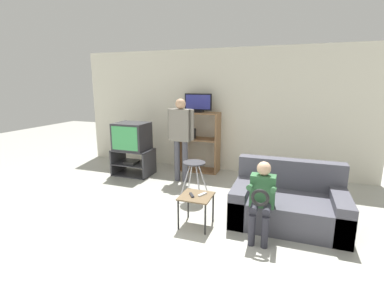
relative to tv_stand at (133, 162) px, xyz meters
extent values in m
plane|color=#ADADA3|center=(1.53, -2.60, -0.27)|extent=(18.00, 18.00, 0.00)
cube|color=silver|center=(1.53, 0.98, 1.03)|extent=(6.40, 0.06, 2.60)
cube|color=#38383D|center=(0.00, 0.01, -0.26)|extent=(0.79, 0.55, 0.02)
cube|color=#38383D|center=(0.00, 0.01, -0.02)|extent=(0.76, 0.55, 0.02)
cube|color=#38383D|center=(0.00, 0.01, 0.26)|extent=(0.79, 0.55, 0.02)
cube|color=#38383D|center=(-0.38, 0.01, 0.00)|extent=(0.03, 0.55, 0.54)
cube|color=#38383D|center=(0.38, 0.01, 0.00)|extent=(0.03, 0.55, 0.54)
cube|color=black|center=(0.00, -0.06, 0.01)|extent=(0.24, 0.28, 0.05)
cube|color=#2D2D33|center=(-0.02, 0.02, 0.55)|extent=(0.66, 0.55, 0.56)
cube|color=#3FA559|center=(-0.02, -0.26, 0.55)|extent=(0.58, 0.01, 0.48)
cube|color=#8E6642|center=(0.81, 0.71, 0.38)|extent=(0.03, 0.40, 1.29)
cube|color=#8E6642|center=(1.63, 0.71, 0.38)|extent=(0.03, 0.40, 1.29)
cube|color=#8E6642|center=(1.22, 0.71, -0.25)|extent=(0.79, 0.40, 0.03)
cube|color=#8E6642|center=(1.22, 0.71, 0.44)|extent=(0.79, 0.40, 0.03)
cube|color=#8E6642|center=(1.22, 0.71, 1.01)|extent=(0.79, 0.40, 0.03)
cube|color=black|center=(1.07, 0.65, 0.57)|extent=(0.18, 0.04, 0.22)
cube|color=black|center=(1.19, 0.70, 1.04)|extent=(0.21, 0.20, 0.04)
cube|color=black|center=(1.19, 0.70, 1.24)|extent=(0.59, 0.04, 0.35)
cube|color=#333899|center=(1.19, 0.68, 1.24)|extent=(0.54, 0.01, 0.30)
cylinder|color=#B7B7BC|center=(1.52, -0.94, 0.05)|extent=(0.17, 0.19, 0.63)
cylinder|color=#B7B7BC|center=(1.76, -0.94, 0.05)|extent=(0.17, 0.19, 0.63)
cylinder|color=#B7B7BC|center=(1.52, -0.68, 0.05)|extent=(0.17, 0.19, 0.63)
cylinder|color=#B7B7BC|center=(1.76, -0.68, 0.05)|extent=(0.17, 0.19, 0.63)
cylinder|color=#333338|center=(1.64, -0.81, 0.37)|extent=(0.37, 0.37, 0.02)
cube|color=brown|center=(1.95, -1.61, 0.16)|extent=(0.42, 0.42, 0.02)
cylinder|color=black|center=(1.77, -1.80, -0.06)|extent=(0.02, 0.02, 0.41)
cylinder|color=black|center=(2.13, -1.80, -0.06)|extent=(0.02, 0.02, 0.41)
cylinder|color=black|center=(1.77, -1.43, -0.06)|extent=(0.02, 0.02, 0.41)
cylinder|color=black|center=(2.13, -1.43, -0.06)|extent=(0.02, 0.02, 0.41)
cube|color=#232328|center=(1.90, -1.64, 0.17)|extent=(0.11, 0.14, 0.02)
cube|color=silver|center=(2.02, -1.57, 0.17)|extent=(0.09, 0.15, 0.02)
cube|color=#4C4C56|center=(3.10, -1.12, -0.07)|extent=(1.47, 0.95, 0.38)
cube|color=#4C4C56|center=(3.10, -0.74, 0.33)|extent=(1.47, 0.20, 0.42)
cube|color=#4C4C56|center=(2.48, -1.12, -0.01)|extent=(0.22, 0.95, 0.50)
cube|color=#4C4C56|center=(3.73, -1.12, -0.01)|extent=(0.22, 0.95, 0.50)
cylinder|color=#4C4C56|center=(1.02, -0.04, 0.14)|extent=(0.11, 0.11, 0.81)
cylinder|color=#4C4C56|center=(1.18, -0.04, 0.14)|extent=(0.11, 0.11, 0.81)
cube|color=gray|center=(1.10, -0.04, 0.84)|extent=(0.38, 0.20, 0.61)
cylinder|color=gray|center=(0.87, -0.04, 0.86)|extent=(0.08, 0.08, 0.58)
cylinder|color=gray|center=(1.33, -0.04, 0.86)|extent=(0.08, 0.08, 0.58)
sphere|color=tan|center=(1.10, -0.04, 1.24)|extent=(0.20, 0.20, 0.20)
cylinder|color=#2D2D38|center=(2.72, -1.83, -0.07)|extent=(0.08, 0.08, 0.38)
cylinder|color=#2D2D38|center=(2.87, -1.83, -0.07)|extent=(0.08, 0.08, 0.38)
cylinder|color=#2D2D38|center=(2.72, -1.68, 0.16)|extent=(0.09, 0.30, 0.09)
cylinder|color=#2D2D38|center=(2.87, -1.68, 0.16)|extent=(0.09, 0.30, 0.09)
cube|color=#33663D|center=(2.79, -1.53, 0.32)|extent=(0.30, 0.17, 0.40)
cylinder|color=#33663D|center=(2.66, -1.66, 0.40)|extent=(0.06, 0.31, 0.14)
cylinder|color=#33663D|center=(2.93, -1.66, 0.40)|extent=(0.06, 0.31, 0.14)
sphere|color=#DBAD89|center=(2.79, -1.53, 0.61)|extent=(0.17, 0.17, 0.17)
torus|color=black|center=(2.79, -1.82, 0.34)|extent=(0.21, 0.04, 0.21)
camera|label=1|loc=(3.06, -4.87, 1.62)|focal=26.00mm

